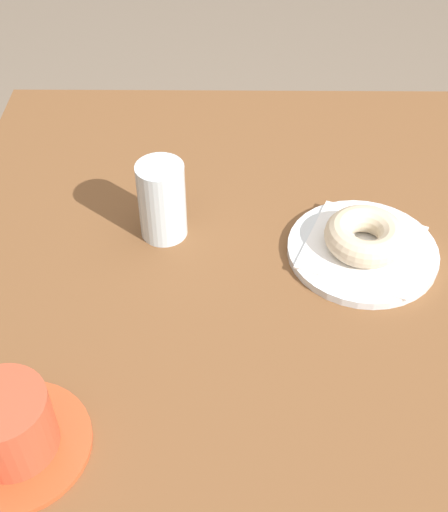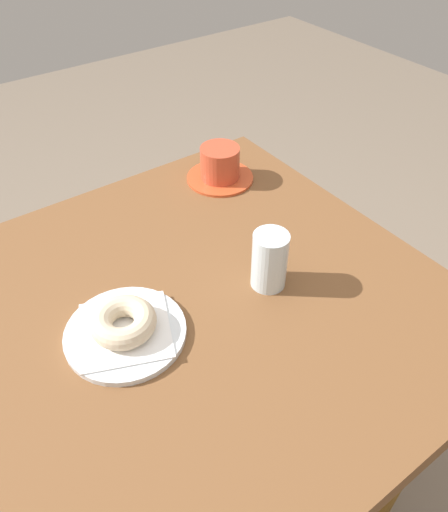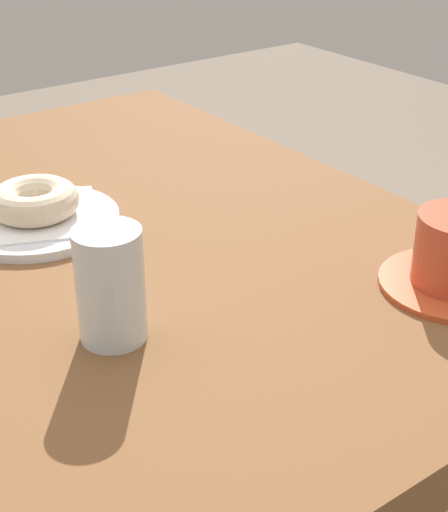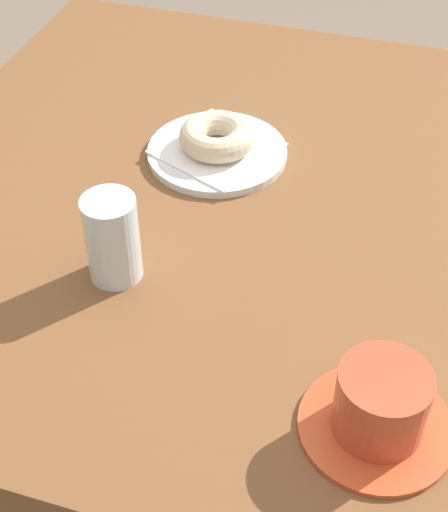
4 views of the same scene
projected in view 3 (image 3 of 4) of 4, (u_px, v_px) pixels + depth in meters
The scene contains 5 objects.
table at pixel (73, 322), 0.91m from camera, with size 0.95×0.82×0.73m.
plate_sugar_ring at pixel (39, 220), 0.91m from camera, with size 0.19×0.19×0.01m, color white.
napkin_sugar_ring at pixel (39, 215), 0.91m from camera, with size 0.14×0.14×0.00m, color white.
donut_sugar_ring at pixel (37, 200), 0.90m from camera, with size 0.10×0.10×0.04m, color beige.
water_glass at pixel (110, 285), 0.68m from camera, with size 0.06×0.06×0.11m, color silver.
Camera 3 is at (-0.72, 0.31, 1.13)m, focal length 54.28 mm.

